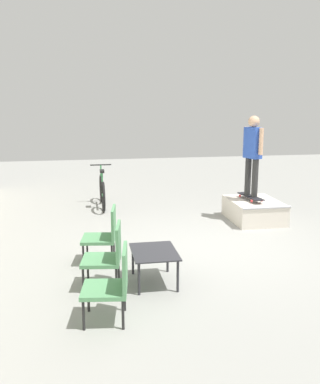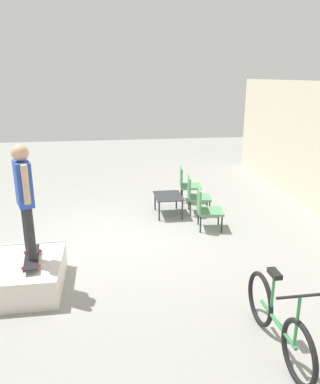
% 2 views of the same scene
% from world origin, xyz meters
% --- Properties ---
extents(ground_plane, '(24.00, 24.00, 0.00)m').
position_xyz_m(ground_plane, '(0.00, 0.00, 0.00)').
color(ground_plane, gray).
extents(skate_ramp_box, '(1.33, 1.01, 0.46)m').
position_xyz_m(skate_ramp_box, '(1.59, -1.38, 0.22)').
color(skate_ramp_box, silver).
rests_on(skate_ramp_box, ground_plane).
extents(skateboard_on_ramp, '(0.85, 0.33, 0.07)m').
position_xyz_m(skateboard_on_ramp, '(1.61, -1.30, 0.52)').
color(skateboard_on_ramp, black).
rests_on(skateboard_on_ramp, skate_ramp_box).
extents(person_skater, '(0.54, 0.31, 1.69)m').
position_xyz_m(person_skater, '(1.61, -1.30, 1.53)').
color(person_skater, '#2D2D2D').
rests_on(person_skater, skateboard_on_ramp).
extents(coffee_table, '(0.81, 0.62, 0.47)m').
position_xyz_m(coffee_table, '(-1.22, 1.25, 0.41)').
color(coffee_table, '#2D2D33').
rests_on(coffee_table, ground_plane).
extents(patio_chair_left, '(0.59, 0.59, 0.89)m').
position_xyz_m(patio_chair_left, '(-2.18, 1.89, 0.48)').
color(patio_chair_left, black).
rests_on(patio_chair_left, ground_plane).
extents(patio_chair_center, '(0.59, 0.59, 0.89)m').
position_xyz_m(patio_chair_center, '(-1.23, 1.89, 0.48)').
color(patio_chair_center, black).
rests_on(patio_chair_center, ground_plane).
extents(patio_chair_right, '(0.59, 0.59, 0.89)m').
position_xyz_m(patio_chair_right, '(-0.29, 1.89, 0.48)').
color(patio_chair_right, black).
rests_on(patio_chair_right, ground_plane).
extents(bicycle, '(1.70, 0.52, 0.98)m').
position_xyz_m(bicycle, '(3.40, 1.77, 0.38)').
color(bicycle, black).
rests_on(bicycle, ground_plane).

